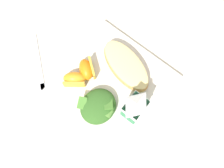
% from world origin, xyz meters
% --- Properties ---
extents(ground, '(3.00, 3.00, 0.00)m').
position_xyz_m(ground, '(0.00, 0.00, 0.00)').
color(ground, beige).
extents(white_plate, '(0.28, 0.28, 0.02)m').
position_xyz_m(white_plate, '(0.00, 0.00, 0.01)').
color(white_plate, white).
rests_on(white_plate, ground).
extents(cheesy_pizza_bread, '(0.12, 0.18, 0.04)m').
position_xyz_m(cheesy_pizza_bread, '(-0.06, 0.00, 0.03)').
color(cheesy_pizza_bread, tan).
rests_on(cheesy_pizza_bread, white_plate).
extents(green_salad_pile, '(0.10, 0.10, 0.04)m').
position_xyz_m(green_salad_pile, '(0.07, 0.01, 0.04)').
color(green_salad_pile, '#336023').
rests_on(green_salad_pile, white_plate).
extents(milk_carton, '(0.06, 0.04, 0.11)m').
position_xyz_m(milk_carton, '(0.02, 0.09, 0.08)').
color(milk_carton, '#2D8451').
rests_on(milk_carton, white_plate).
extents(orange_wedge_front, '(0.06, 0.07, 0.04)m').
position_xyz_m(orange_wedge_front, '(0.01, -0.08, 0.04)').
color(orange_wedge_front, orange).
rests_on(orange_wedge_front, white_plate).
extents(orange_wedge_middle, '(0.07, 0.07, 0.04)m').
position_xyz_m(orange_wedge_middle, '(0.05, -0.09, 0.04)').
color(orange_wedge_middle, orange).
rests_on(orange_wedge_middle, white_plate).
extents(paper_napkin, '(0.14, 0.14, 0.00)m').
position_xyz_m(paper_napkin, '(-0.23, 0.05, 0.00)').
color(paper_napkin, white).
rests_on(paper_napkin, ground).
extents(metal_fork, '(0.13, 0.16, 0.01)m').
position_xyz_m(metal_fork, '(0.09, -0.19, 0.00)').
color(metal_fork, silver).
rests_on(metal_fork, ground).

